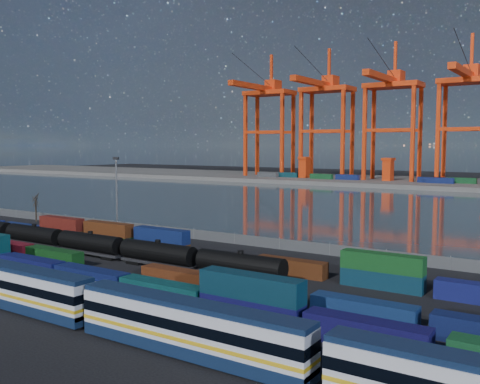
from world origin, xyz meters
The scene contains 14 objects.
ground centered at (0.00, 0.00, 0.00)m, with size 700.00×700.00×0.00m, color black.
harbor_water centered at (0.00, 105.00, 0.01)m, with size 700.00×700.00×0.00m, color #303E45.
far_quay centered at (0.00, 210.00, 1.00)m, with size 700.00×70.00×2.00m, color #514F4C.
passenger_train centered at (27.67, -20.60, 2.61)m, with size 76.53×3.03×5.19m.
container_row_south centered at (-5.60, -9.42, 2.03)m, with size 139.17×2.48×5.28m.
container_row_mid centered at (4.43, -2.92, 1.49)m, with size 141.54×2.36×5.03m.
container_row_north centered at (4.56, 11.73, 1.88)m, with size 140.68×2.25×4.79m.
tanker_string centered at (-22.09, 4.73, 2.20)m, with size 91.74×3.06×4.38m.
waterfront_fence centered at (0.00, 28.00, 1.00)m, with size 160.12×0.12×2.20m.
bare_tree centered at (-58.87, 26.10, 3.57)m, with size 1.83×1.91×7.26m.
yard_light_mast centered at (-30.00, 26.00, 9.30)m, with size 1.60×0.40×16.60m.
gantry_cranes centered at (-7.50, 203.15, 42.81)m, with size 201.86×51.58×69.85m.
quay_containers centered at (-11.00, 195.46, 3.30)m, with size 172.58×10.99×2.60m.
straddle_carriers centered at (-2.50, 200.00, 7.82)m, with size 140.00×7.00×11.10m.
Camera 1 is at (57.21, -57.28, 19.09)m, focal length 40.00 mm.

